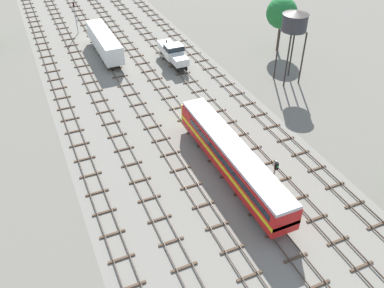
# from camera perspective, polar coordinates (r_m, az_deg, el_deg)

# --- Properties ---
(ground_plane) EXTENTS (480.00, 480.00, 0.00)m
(ground_plane) POSITION_cam_1_polar(r_m,az_deg,el_deg) (62.56, -7.35, 8.69)
(ground_plane) COLOR slate
(ballast_bed) EXTENTS (26.96, 176.00, 0.01)m
(ballast_bed) POSITION_cam_1_polar(r_m,az_deg,el_deg) (62.56, -7.35, 8.70)
(ballast_bed) COLOR gray
(ballast_bed) RESTS_ON ground
(track_far_left) EXTENTS (2.40, 126.00, 0.29)m
(track_far_left) POSITION_cam_1_polar(r_m,az_deg,el_deg) (61.66, -17.90, 6.84)
(track_far_left) COLOR #47382D
(track_far_left) RESTS_ON ground
(track_left) EXTENTS (2.40, 126.00, 0.29)m
(track_left) POSITION_cam_1_polar(r_m,az_deg,el_deg) (62.09, -13.74, 7.82)
(track_left) COLOR #47382D
(track_left) RESTS_ON ground
(track_centre_left) EXTENTS (2.40, 126.00, 0.29)m
(track_centre_left) POSITION_cam_1_polar(r_m,az_deg,el_deg) (62.85, -9.65, 8.75)
(track_centre_left) COLOR #47382D
(track_centre_left) RESTS_ON ground
(track_centre) EXTENTS (2.40, 126.00, 0.29)m
(track_centre) POSITION_cam_1_polar(r_m,az_deg,el_deg) (63.94, -5.66, 9.60)
(track_centre) COLOR #47382D
(track_centre) RESTS_ON ground
(track_centre_right) EXTENTS (2.40, 126.00, 0.29)m
(track_centre_right) POSITION_cam_1_polar(r_m,az_deg,el_deg) (65.33, -1.80, 10.38)
(track_centre_right) COLOR #47382D
(track_centre_right) RESTS_ON ground
(track_right) EXTENTS (2.40, 126.00, 0.29)m
(track_right) POSITION_cam_1_polar(r_m,az_deg,el_deg) (67.00, 1.91, 11.08)
(track_right) COLOR #47382D
(track_right) RESTS_ON ground
(diesel_railcar_centre_nearest) EXTENTS (2.96, 20.50, 3.80)m
(diesel_railcar_centre_nearest) POSITION_cam_1_polar(r_m,az_deg,el_deg) (42.64, 5.62, -1.82)
(diesel_railcar_centre_nearest) COLOR red
(diesel_railcar_centre_nearest) RESTS_ON ground
(shunter_loco_centre_right_near) EXTENTS (2.74, 8.46, 3.10)m
(shunter_loco_centre_right_near) POSITION_cam_1_polar(r_m,az_deg,el_deg) (66.65, -2.67, 12.69)
(shunter_loco_centre_right_near) COLOR white
(shunter_loco_centre_right_near) RESTS_ON ground
(freight_boxcar_centre_left_mid) EXTENTS (2.87, 14.00, 3.60)m
(freight_boxcar_centre_left_mid) POSITION_cam_1_polar(r_m,az_deg,el_deg) (70.79, -12.14, 13.79)
(freight_boxcar_centre_left_mid) COLOR white
(freight_boxcar_centre_left_mid) RESTS_ON ground
(water_tower) EXTENTS (3.67, 3.67, 10.60)m
(water_tower) POSITION_cam_1_polar(r_m,az_deg,el_deg) (60.30, 14.15, 16.14)
(water_tower) COLOR #2D2826
(water_tower) RESTS_ON ground
(signal_post_nearest) EXTENTS (0.28, 0.47, 4.54)m
(signal_post_nearest) POSITION_cam_1_polar(r_m,az_deg,el_deg) (40.65, 11.45, -4.14)
(signal_post_nearest) COLOR gray
(signal_post_nearest) RESTS_ON ground
(signal_post_near) EXTENTS (0.28, 0.47, 5.88)m
(signal_post_near) POSITION_cam_1_polar(r_m,az_deg,el_deg) (81.04, -16.02, 17.09)
(signal_post_near) COLOR gray
(signal_post_near) RESTS_ON ground
(lineside_tree_2) EXTENTS (5.07, 5.07, 9.00)m
(lineside_tree_2) POSITION_cam_1_polar(r_m,az_deg,el_deg) (71.53, 12.41, 17.43)
(lineside_tree_2) COLOR #4C331E
(lineside_tree_2) RESTS_ON ground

